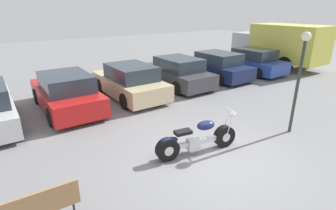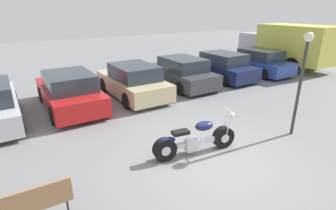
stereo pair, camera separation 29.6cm
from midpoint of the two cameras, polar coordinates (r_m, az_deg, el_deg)
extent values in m
plane|color=slate|center=(7.07, 8.82, -11.21)|extent=(60.00, 60.00, 0.00)
cylinder|color=black|center=(7.51, 11.02, -6.67)|extent=(0.64, 0.30, 0.62)
cylinder|color=silver|center=(7.51, 11.02, -6.67)|extent=(0.28, 0.26, 0.25)
cylinder|color=black|center=(6.73, -1.40, -9.67)|extent=(0.64, 0.30, 0.62)
cylinder|color=silver|center=(6.73, -1.40, -9.67)|extent=(0.28, 0.26, 0.25)
cube|color=silver|center=(7.07, 5.18, -8.03)|extent=(1.34, 0.33, 0.12)
cube|color=silver|center=(7.03, 4.30, -8.46)|extent=(0.38, 0.29, 0.30)
ellipsoid|color=#191E4C|center=(6.98, 7.03, -4.42)|extent=(0.56, 0.38, 0.25)
cube|color=black|center=(6.70, 2.02, -5.94)|extent=(0.47, 0.31, 0.09)
ellipsoid|color=#191E4C|center=(6.63, -1.02, -7.86)|extent=(0.51, 0.28, 0.20)
cylinder|color=silver|center=(7.33, 12.19, -4.24)|extent=(0.22, 0.07, 0.74)
cylinder|color=silver|center=(7.46, 11.37, -3.73)|extent=(0.22, 0.07, 0.74)
cylinder|color=silver|center=(7.31, 12.56, -1.22)|extent=(0.13, 0.62, 0.03)
sphere|color=silver|center=(7.38, 12.73, -2.04)|extent=(0.15, 0.15, 0.15)
cylinder|color=silver|center=(7.08, 1.98, -9.03)|extent=(1.33, 0.30, 0.08)
cylinder|color=black|center=(11.75, -31.89, 0.62)|extent=(0.20, 0.63, 0.63)
cylinder|color=black|center=(9.27, -30.72, -3.88)|extent=(0.20, 0.63, 0.63)
cube|color=red|center=(10.75, -21.99, 1.72)|extent=(1.81, 4.22, 0.68)
cube|color=#28333D|center=(10.34, -22.12, 4.68)|extent=(1.59, 2.20, 0.59)
cylinder|color=black|center=(11.92, -27.27, 1.72)|extent=(0.20, 0.63, 0.63)
cylinder|color=black|center=(12.21, -19.50, 3.25)|extent=(0.20, 0.63, 0.63)
cylinder|color=black|center=(9.46, -24.90, -2.40)|extent=(0.20, 0.63, 0.63)
cylinder|color=black|center=(9.81, -15.29, -0.36)|extent=(0.20, 0.63, 0.63)
cube|color=#C6B284|center=(11.60, -9.17, 4.28)|extent=(1.81, 4.22, 0.68)
cube|color=#28333D|center=(11.22, -8.78, 7.10)|extent=(1.59, 2.20, 0.59)
cylinder|color=black|center=(12.52, -15.23, 4.13)|extent=(0.20, 0.63, 0.63)
cylinder|color=black|center=(13.14, -8.30, 5.40)|extent=(0.20, 0.63, 0.63)
cylinder|color=black|center=(10.19, -10.17, 0.83)|extent=(0.20, 0.63, 0.63)
cylinder|color=black|center=(10.94, -2.13, 2.52)|extent=(0.20, 0.63, 0.63)
cube|color=#3D3D42|center=(13.10, 1.03, 6.41)|extent=(1.81, 4.22, 0.68)
cube|color=#28333D|center=(12.76, 1.71, 8.94)|extent=(1.59, 2.20, 0.59)
cylinder|color=black|center=(13.78, -5.04, 6.24)|extent=(0.20, 0.63, 0.63)
cylinder|color=black|center=(14.66, 0.75, 7.18)|extent=(0.20, 0.63, 0.63)
cylinder|color=black|center=(11.65, 1.37, 3.66)|extent=(0.20, 0.63, 0.63)
cylinder|color=black|center=(12.68, 7.60, 4.87)|extent=(0.20, 0.63, 0.63)
cube|color=#19234C|center=(14.79, 9.55, 7.76)|extent=(1.81, 4.22, 0.68)
cube|color=#28333D|center=(14.49, 10.39, 10.01)|extent=(1.59, 2.20, 0.59)
cylinder|color=black|center=(15.25, 3.77, 7.66)|extent=(0.20, 0.63, 0.63)
cylinder|color=black|center=(16.33, 8.49, 8.33)|extent=(0.20, 0.63, 0.63)
cylinder|color=black|center=(13.35, 10.73, 5.49)|extent=(0.20, 0.63, 0.63)
cylinder|color=black|center=(14.57, 15.49, 6.35)|extent=(0.20, 0.63, 0.63)
cube|color=#2D479E|center=(16.59, 16.87, 8.54)|extent=(1.81, 4.22, 0.68)
cube|color=#28333D|center=(16.33, 17.79, 10.53)|extent=(1.59, 2.20, 0.59)
cylinder|color=black|center=(16.85, 11.51, 8.53)|extent=(0.20, 0.63, 0.63)
cylinder|color=black|center=(18.08, 15.31, 9.01)|extent=(0.20, 0.63, 0.63)
cylinder|color=black|center=(15.19, 18.57, 6.59)|extent=(0.20, 0.63, 0.63)
cylinder|color=black|center=(16.55, 22.18, 7.21)|extent=(0.20, 0.63, 0.63)
cube|color=#CCC64C|center=(18.38, 24.34, 12.19)|extent=(2.34, 4.30, 2.20)
cube|color=#B2B2B7|center=(20.08, 17.10, 12.68)|extent=(2.25, 1.51, 1.54)
cylinder|color=black|center=(19.36, 14.78, 10.26)|extent=(0.24, 0.95, 0.95)
cylinder|color=black|center=(21.04, 18.79, 10.62)|extent=(0.24, 0.95, 0.95)
cylinder|color=black|center=(17.29, 23.65, 8.06)|extent=(0.24, 0.95, 0.95)
cylinder|color=black|center=(19.15, 27.24, 8.58)|extent=(0.24, 0.95, 0.95)
cube|color=#997047|center=(5.38, -28.33, -19.38)|extent=(1.42, 0.43, 0.05)
cube|color=#997047|center=(5.10, -28.53, -18.64)|extent=(1.41, 0.07, 0.44)
cylinder|color=black|center=(5.54, -21.38, -19.83)|extent=(0.04, 0.04, 0.45)
cylinder|color=#2D332D|center=(8.64, 25.38, 3.26)|extent=(0.09, 0.09, 2.84)
sphere|color=white|center=(8.37, 26.97, 13.17)|extent=(0.26, 0.26, 0.26)
camera|label=1|loc=(0.15, -91.04, -0.39)|focal=28.00mm
camera|label=2|loc=(0.15, 88.96, 0.39)|focal=28.00mm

